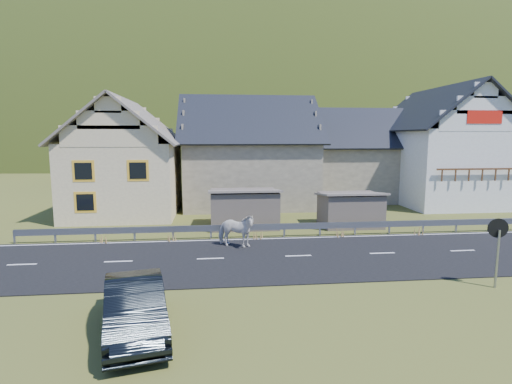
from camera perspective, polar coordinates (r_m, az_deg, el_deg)
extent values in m
plane|color=#42471E|center=(18.59, 6.06, -9.17)|extent=(160.00, 160.00, 0.00)
cube|color=black|center=(18.58, 6.06, -9.11)|extent=(60.00, 7.00, 0.04)
cube|color=silver|center=(18.58, 6.06, -9.04)|extent=(60.00, 6.60, 0.01)
cube|color=#93969B|center=(21.93, 4.07, -4.93)|extent=(28.00, 0.08, 0.34)
cube|color=#93969B|center=(23.96, -31.25, -5.54)|extent=(0.10, 0.06, 0.70)
cube|color=#93969B|center=(23.18, -26.75, -5.66)|extent=(0.10, 0.06, 0.70)
cube|color=#93969B|center=(22.55, -21.97, -5.74)|extent=(0.10, 0.06, 0.70)
cube|color=#93969B|center=(22.08, -16.95, -5.79)|extent=(0.10, 0.06, 0.70)
cube|color=#93969B|center=(21.79, -11.76, -5.79)|extent=(0.10, 0.06, 0.70)
cube|color=#93969B|center=(21.68, -6.46, -5.74)|extent=(0.10, 0.06, 0.70)
cube|color=#93969B|center=(21.75, -1.16, -5.65)|extent=(0.10, 0.06, 0.70)
cube|color=#93969B|center=(22.00, 4.06, -5.51)|extent=(0.10, 0.06, 0.70)
cube|color=#93969B|center=(22.43, 9.12, -5.33)|extent=(0.10, 0.06, 0.70)
cube|color=#93969B|center=(23.03, 13.94, -5.12)|extent=(0.10, 0.06, 0.70)
cube|color=#93969B|center=(23.78, 18.50, -4.89)|extent=(0.10, 0.06, 0.70)
cube|color=#93969B|center=(24.67, 22.74, -4.64)|extent=(0.10, 0.06, 0.70)
cube|color=#93969B|center=(25.69, 26.67, -4.39)|extent=(0.10, 0.06, 0.70)
cube|color=#93969B|center=(26.81, 30.28, -4.15)|extent=(0.10, 0.06, 0.70)
cube|color=#6C5D52|center=(24.33, -1.73, -2.39)|extent=(4.30, 3.30, 2.40)
cube|color=#6C5D52|center=(25.19, 13.29, -2.48)|extent=(3.80, 2.90, 2.20)
cube|color=beige|center=(30.16, -17.90, 1.91)|extent=(7.00, 9.00, 5.00)
cube|color=gold|center=(26.15, -23.43, 2.77)|extent=(1.30, 0.12, 1.30)
cube|color=gold|center=(25.38, -16.51, 2.95)|extent=(1.30, 0.12, 1.30)
cube|color=gold|center=(26.37, -23.20, -1.35)|extent=(1.30, 0.12, 1.30)
cube|color=tan|center=(31.96, -21.21, 9.37)|extent=(0.70, 0.70, 2.40)
cube|color=tan|center=(32.62, -1.11, 2.72)|extent=(10.00, 9.00, 5.00)
cube|color=tan|center=(36.80, 14.34, 2.75)|extent=(9.00, 8.00, 4.60)
cube|color=white|center=(36.64, 24.87, 3.34)|extent=(8.00, 10.00, 6.00)
cube|color=red|center=(32.38, 29.87, 9.27)|extent=(2.60, 0.06, 0.90)
cube|color=#57311B|center=(32.25, 29.66, 2.87)|extent=(6.80, 0.12, 0.12)
ellipsoid|color=#203212|center=(199.20, -3.45, 0.54)|extent=(440.00, 280.00, 260.00)
ellipsoid|color=black|center=(137.28, -28.17, 7.20)|extent=(76.00, 50.00, 28.00)
imported|color=silver|center=(19.73, -2.93, -5.47)|extent=(1.62, 2.19, 1.69)
imported|color=black|center=(12.07, -16.89, -15.37)|extent=(2.49, 4.73, 1.48)
cylinder|color=#93969B|center=(16.97, 31.20, -8.20)|extent=(0.09, 0.09, 2.14)
cylinder|color=black|center=(16.78, 31.30, -4.43)|extent=(0.70, 0.19, 0.71)
cylinder|color=white|center=(16.82, 31.21, -4.40)|extent=(0.59, 0.15, 0.60)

